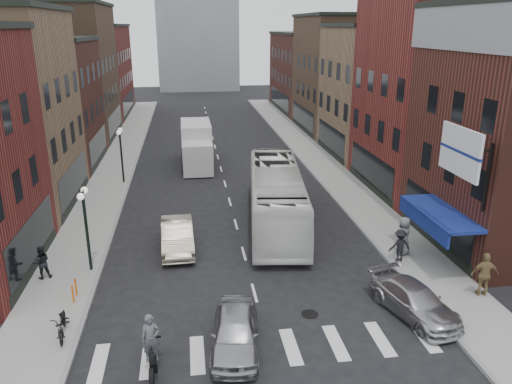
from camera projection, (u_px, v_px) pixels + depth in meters
ground at (258, 305)px, 20.90m from camera, size 160.00×160.00×0.00m
sidewalk_left at (115, 169)px, 40.41m from camera, size 3.00×74.00×0.15m
sidewalk_right at (319, 161)px, 42.65m from camera, size 3.00×74.00×0.15m
curb_left at (134, 169)px, 40.63m from camera, size 0.20×74.00×0.16m
curb_right at (302, 163)px, 42.48m from camera, size 0.20×74.00×0.16m
crosswalk_stripes at (269, 348)px, 18.08m from camera, size 12.00×2.20×0.01m
bldg_left_mid_b at (30, 104)px, 39.82m from camera, size 10.30×10.20×10.30m
bldg_left_far_a at (59, 73)px, 49.67m from camera, size 10.30×12.20×13.30m
bldg_left_far_b at (86, 71)px, 63.14m from camera, size 10.30×16.20×11.30m
bldg_right_mid_a at (447, 87)px, 33.75m from camera, size 10.30×10.20×14.30m
bldg_right_mid_b at (388, 91)px, 43.61m from camera, size 10.30×10.20×11.30m
bldg_right_far_a at (349, 74)px, 53.78m from camera, size 10.30×12.20×12.30m
bldg_right_far_b at (316, 72)px, 67.25m from camera, size 10.30×16.20×10.30m
awning_blue at (437, 215)px, 23.59m from camera, size 1.80×5.00×0.78m
billboard_sign at (462, 153)px, 20.55m from camera, size 1.52×3.00×3.70m
streetlamp_near at (85, 215)px, 22.75m from camera, size 0.32×1.22×4.11m
streetlamp_far at (121, 145)px, 35.90m from camera, size 0.32×1.22×4.11m
bike_rack at (74, 290)px, 20.94m from camera, size 0.08×0.68×0.80m
box_truck at (197, 146)px, 41.12m from camera, size 2.50×7.90×3.44m
motorcycle_rider at (151, 346)px, 16.48m from camera, size 0.65×2.20×2.24m
transit_bus at (276, 196)px, 28.90m from camera, size 4.36×12.51×3.41m
sedan_left_near at (235, 332)px, 17.86m from camera, size 2.17×4.33×1.41m
sedan_left_far at (177, 236)px, 25.85m from camera, size 1.76×4.65×1.52m
curb_car at (415, 301)px, 19.98m from camera, size 2.87×4.71×1.27m
parked_bicycle at (62, 323)px, 18.45m from camera, size 0.93×1.99×1.01m
ped_left_solo at (41, 262)px, 22.58m from camera, size 0.86×0.67×1.57m
ped_right_a at (400, 245)px, 24.23m from camera, size 1.09×0.58×1.65m
ped_right_b at (485, 275)px, 21.07m from camera, size 1.23×0.77×1.96m
ped_right_c at (404, 236)px, 24.90m from camera, size 1.15×1.05×1.98m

